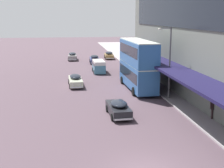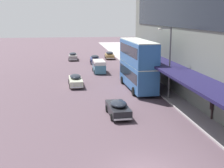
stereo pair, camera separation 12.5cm
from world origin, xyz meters
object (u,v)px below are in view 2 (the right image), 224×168
Objects in this scene: sedan_trailing_mid at (76,80)px; sedan_second_near at (95,59)px; sedan_second_mid at (118,108)px; vw_van at (99,66)px; sedan_oncoming_rear at (110,55)px; sedan_trailing_near at (73,56)px; pedestrian_at_kerb at (213,108)px; transit_bus_kerbside_front at (138,63)px; street_lamp at (168,58)px.

sedan_second_near is at bearing 77.85° from sedan_trailing_mid.
vw_van is (0.49, 22.56, 0.37)m from sedan_second_mid.
sedan_trailing_mid is at bearing -107.02° from sedan_oncoming_rear.
sedan_second_near is 0.96× the size of sedan_oncoming_rear.
sedan_trailing_near is 1.02× the size of sedan_second_near.
sedan_trailing_near is 7.83m from sedan_oncoming_rear.
vw_van is at bearing 88.76° from sedan_second_mid.
sedan_oncoming_rear is 16.76m from vw_van.
pedestrian_at_kerb is at bearing -85.09° from sedan_oncoming_rear.
pedestrian_at_kerb is (7.92, -2.46, 0.45)m from sedan_second_mid.
sedan_trailing_mid is (-0.10, -24.79, -0.03)m from sedan_trailing_near.
transit_bus_kerbside_front is at bearing -21.51° from sedan_trailing_mid.
vw_van is 18.84m from street_lamp.
transit_bus_kerbside_front reaches higher than sedan_second_mid.
transit_bus_kerbside_front is 1.34× the size of street_lamp.
sedan_trailing_near is at bearing -173.04° from sedan_oncoming_rear.
vw_van reaches higher than sedan_second_near.
pedestrian_at_kerb reaches higher than vw_van.
pedestrian_at_kerb is (3.55, -41.33, 0.41)m from sedan_oncoming_rear.
transit_bus_kerbside_front is at bearing -74.02° from vw_van.
sedan_second_mid is at bearing 162.71° from pedestrian_at_kerb.
pedestrian_at_kerb is (11.33, -40.38, 0.40)m from sedan_trailing_near.
pedestrian_at_kerb reaches higher than sedan_trailing_near.
sedan_trailing_mid is at bearing 158.49° from transit_bus_kerbside_front.
sedan_second_near reaches higher than sedan_trailing_near.
sedan_oncoming_rear is 0.97× the size of sedan_trailing_mid.
transit_bus_kerbside_front reaches higher than sedan_oncoming_rear.
street_lamp reaches higher than sedan_second_mid.
pedestrian_at_kerb is at bearing -78.45° from sedan_second_near.
sedan_second_near is at bearing 88.71° from vw_van.
sedan_oncoming_rear is (4.37, 38.86, 0.04)m from sedan_second_mid.
sedan_oncoming_rear is 34.18m from street_lamp.
sedan_trailing_near is 15.85m from vw_van.
transit_bus_kerbside_front is 13.36m from pedestrian_at_kerb.
sedan_second_mid is 2.45× the size of pedestrian_at_kerb.
street_lamp is at bearing -78.83° from sedan_second_near.
pedestrian_at_kerb is at bearing -72.92° from transit_bus_kerbside_front.
sedan_trailing_mid is at bearing 139.93° from street_lamp.
sedan_second_mid is at bearing -75.02° from sedan_trailing_mid.
sedan_trailing_mid is (-7.88, -25.74, -0.03)m from sedan_oncoming_rear.
transit_bus_kerbside_front is 13.09m from vw_van.
sedan_trailing_mid is (-3.51, 13.13, 0.02)m from sedan_second_mid.
sedan_trailing_near is at bearing 105.03° from transit_bus_kerbside_front.
sedan_second_mid is 0.93× the size of sedan_oncoming_rear.
sedan_second_mid is 8.31m from pedestrian_at_kerb.
street_lamp is (9.62, -32.97, 3.77)m from sedan_trailing_near.
sedan_second_near reaches higher than sedan_oncoming_rear.
sedan_second_near is 0.93× the size of sedan_trailing_mid.
sedan_trailing_near is 34.55m from street_lamp.
vw_van is 0.60× the size of street_lamp.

